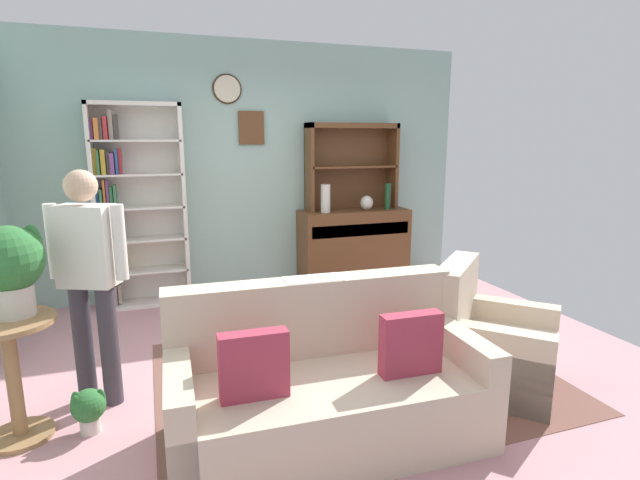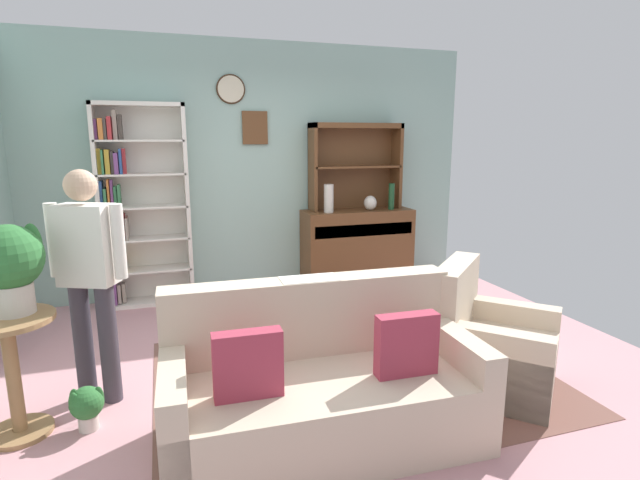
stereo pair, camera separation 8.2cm
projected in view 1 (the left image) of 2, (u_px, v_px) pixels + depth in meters
The scene contains 15 objects.
ground_plane at pixel (316, 364), 3.89m from camera, with size 5.40×4.60×0.02m, color #C68C93.
wall_back at pixel (256, 169), 5.57m from camera, with size 5.00×0.09×2.80m.
area_rug at pixel (355, 375), 3.67m from camera, with size 2.85×2.15×0.01m, color brown.
bookshelf at pixel (133, 205), 5.04m from camera, with size 0.90×0.30×2.10m.
sideboard at pixel (354, 244), 5.86m from camera, with size 1.30×0.45×0.92m.
sideboard_hutch at pixel (351, 155), 5.75m from camera, with size 1.10×0.26×1.00m.
vase_tall at pixel (326, 198), 5.54m from camera, with size 0.11×0.11×0.32m, color beige.
vase_round at pixel (367, 203), 5.74m from camera, with size 0.15×0.15×0.17m, color beige.
bottle_wine at pixel (388, 196), 5.79m from camera, with size 0.07×0.07×0.31m, color #194223.
couch_floral at pixel (326, 387), 2.88m from camera, with size 1.83×0.91×0.90m.
armchair_floral at pixel (489, 346), 3.50m from camera, with size 1.08×1.08×0.88m.
plant_stand at pixel (12, 367), 2.82m from camera, with size 0.52×0.52×0.74m.
potted_plant_large at pixel (7, 263), 2.77m from camera, with size 0.38×0.38×0.53m.
potted_plant_small at pixel (88, 408), 2.94m from camera, with size 0.20×0.20×0.28m.
person_reading at pixel (89, 272), 3.13m from camera, with size 0.51×0.32×1.56m.
Camera 1 is at (-1.16, -3.41, 1.75)m, focal length 27.49 mm.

